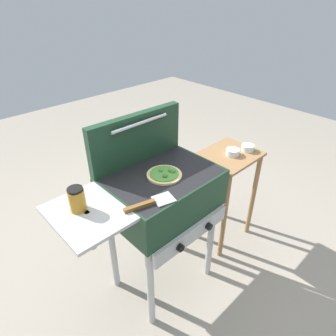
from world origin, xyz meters
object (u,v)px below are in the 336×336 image
object	(u,v)px
pizza_veggie	(164,175)
topping_bowl_far	(248,148)
spatula	(150,203)
prep_table	(226,180)
topping_bowl_near	(233,152)
grill	(161,196)
sauce_jar	(77,199)

from	to	relation	value
pizza_veggie	topping_bowl_far	distance (m)	0.81
spatula	prep_table	size ratio (longest dim) A/B	0.34
topping_bowl_near	topping_bowl_far	world-z (taller)	same
topping_bowl_far	spatula	bearing A→B (deg)	-174.47
prep_table	grill	bearing A→B (deg)	-179.63
grill	topping_bowl_near	xyz separation A→B (m)	(0.68, -0.02, 0.04)
grill	topping_bowl_far	bearing A→B (deg)	-3.95
spatula	topping_bowl_near	bearing A→B (deg)	8.76
sauce_jar	topping_bowl_near	distance (m)	1.18
pizza_veggie	grill	bearing A→B (deg)	120.01
sauce_jar	topping_bowl_far	world-z (taller)	sauce_jar
topping_bowl_near	topping_bowl_far	bearing A→B (deg)	-15.67
sauce_jar	spatula	size ratio (longest dim) A/B	0.46
grill	sauce_jar	bearing A→B (deg)	174.12
spatula	prep_table	bearing A→B (deg)	10.27
grill	sauce_jar	size ratio (longest dim) A/B	7.82
grill	spatula	bearing A→B (deg)	-143.50
prep_table	topping_bowl_near	world-z (taller)	topping_bowl_near
topping_bowl_far	pizza_veggie	bearing A→B (deg)	177.34
pizza_veggie	spatula	bearing A→B (deg)	-148.30
spatula	topping_bowl_near	world-z (taller)	spatula
spatula	topping_bowl_far	world-z (taller)	spatula
pizza_veggie	topping_bowl_near	world-z (taller)	pizza_veggie
grill	pizza_veggie	bearing A→B (deg)	-59.99
sauce_jar	prep_table	distance (m)	1.23
sauce_jar	grill	bearing A→B (deg)	-5.88
grill	spatula	size ratio (longest dim) A/B	3.61
sauce_jar	topping_bowl_near	world-z (taller)	sauce_jar
topping_bowl_near	prep_table	bearing A→B (deg)	107.59
grill	pizza_veggie	size ratio (longest dim) A/B	4.81
prep_table	spatula	bearing A→B (deg)	-169.73
pizza_veggie	topping_bowl_far	bearing A→B (deg)	-2.66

